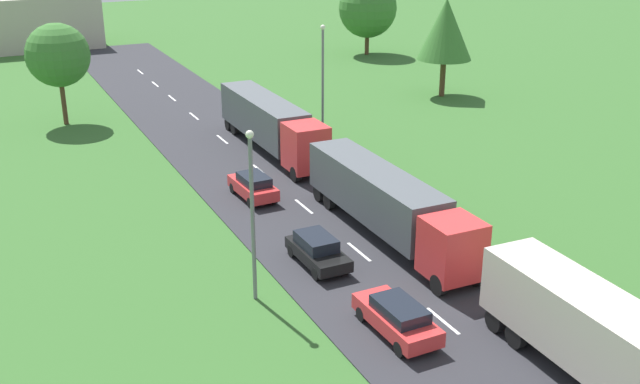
{
  "coord_description": "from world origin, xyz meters",
  "views": [
    {
      "loc": [
        -16.87,
        -1.65,
        16.83
      ],
      "look_at": [
        -1.32,
        30.66,
        2.93
      ],
      "focal_mm": 42.01,
      "sensor_mm": 36.0,
      "label": 1
    }
  ],
  "objects_px": {
    "truck_lead": "(635,360)",
    "car_third": "(317,250)",
    "truck_third": "(271,122)",
    "car_second": "(397,317)",
    "car_fourth": "(253,186)",
    "tree_pine": "(58,55)",
    "truck_second": "(386,201)",
    "tree_maple": "(445,29)",
    "distant_building": "(25,21)",
    "lamppost_second": "(252,208)",
    "tree_birch": "(368,8)",
    "lamppost_third": "(323,79)"
  },
  "relations": [
    {
      "from": "car_second",
      "to": "car_fourth",
      "type": "height_order",
      "value": "car_fourth"
    },
    {
      "from": "truck_second",
      "to": "lamppost_third",
      "type": "xyz_separation_m",
      "value": [
        4.23,
        16.43,
        2.83
      ]
    },
    {
      "from": "car_second",
      "to": "tree_maple",
      "type": "bearing_deg",
      "value": 53.15
    },
    {
      "from": "tree_birch",
      "to": "tree_pine",
      "type": "relative_size",
      "value": 1.08
    },
    {
      "from": "truck_lead",
      "to": "truck_second",
      "type": "bearing_deg",
      "value": 90.68
    },
    {
      "from": "truck_lead",
      "to": "tree_maple",
      "type": "relative_size",
      "value": 1.62
    },
    {
      "from": "truck_lead",
      "to": "truck_second",
      "type": "height_order",
      "value": "truck_lead"
    },
    {
      "from": "tree_birch",
      "to": "distant_building",
      "type": "xyz_separation_m",
      "value": [
        -35.68,
        22.67,
        -2.19
      ]
    },
    {
      "from": "lamppost_third",
      "to": "distant_building",
      "type": "relative_size",
      "value": 0.52
    },
    {
      "from": "lamppost_third",
      "to": "truck_second",
      "type": "bearing_deg",
      "value": -104.44
    },
    {
      "from": "distant_building",
      "to": "truck_lead",
      "type": "bearing_deg",
      "value": -82.32
    },
    {
      "from": "truck_lead",
      "to": "car_second",
      "type": "bearing_deg",
      "value": 121.15
    },
    {
      "from": "car_second",
      "to": "tree_maple",
      "type": "xyz_separation_m",
      "value": [
        25.25,
        33.7,
        5.3
      ]
    },
    {
      "from": "tree_maple",
      "to": "car_fourth",
      "type": "bearing_deg",
      "value": -146.27
    },
    {
      "from": "tree_birch",
      "to": "tree_maple",
      "type": "relative_size",
      "value": 0.98
    },
    {
      "from": "lamppost_second",
      "to": "tree_maple",
      "type": "relative_size",
      "value": 0.89
    },
    {
      "from": "lamppost_second",
      "to": "tree_pine",
      "type": "height_order",
      "value": "tree_pine"
    },
    {
      "from": "car_fourth",
      "to": "distant_building",
      "type": "xyz_separation_m",
      "value": [
        -6.87,
        60.42,
        2.31
      ]
    },
    {
      "from": "truck_second",
      "to": "tree_birch",
      "type": "distance_m",
      "value": 52.15
    },
    {
      "from": "car_second",
      "to": "lamppost_third",
      "type": "xyz_separation_m",
      "value": [
        8.77,
        25.13,
        4.04
      ]
    },
    {
      "from": "truck_third",
      "to": "truck_lead",
      "type": "bearing_deg",
      "value": -89.86
    },
    {
      "from": "truck_second",
      "to": "tree_birch",
      "type": "bearing_deg",
      "value": 62.06
    },
    {
      "from": "tree_maple",
      "to": "distant_building",
      "type": "distance_m",
      "value": 54.21
    },
    {
      "from": "truck_second",
      "to": "distant_building",
      "type": "relative_size",
      "value": 0.84
    },
    {
      "from": "truck_third",
      "to": "car_third",
      "type": "distance_m",
      "value": 18.68
    },
    {
      "from": "truck_second",
      "to": "tree_pine",
      "type": "distance_m",
      "value": 32.93
    },
    {
      "from": "car_second",
      "to": "tree_pine",
      "type": "distance_m",
      "value": 40.1
    },
    {
      "from": "lamppost_second",
      "to": "tree_maple",
      "type": "height_order",
      "value": "tree_maple"
    },
    {
      "from": "lamppost_third",
      "to": "tree_maple",
      "type": "height_order",
      "value": "tree_maple"
    },
    {
      "from": "tree_birch",
      "to": "car_third",
      "type": "bearing_deg",
      "value": -121.55
    },
    {
      "from": "lamppost_third",
      "to": "tree_birch",
      "type": "xyz_separation_m",
      "value": [
        20.16,
        29.55,
        0.47
      ]
    },
    {
      "from": "car_fourth",
      "to": "tree_birch",
      "type": "height_order",
      "value": "tree_birch"
    },
    {
      "from": "truck_lead",
      "to": "truck_third",
      "type": "height_order",
      "value": "truck_third"
    },
    {
      "from": "truck_lead",
      "to": "distant_building",
      "type": "relative_size",
      "value": 0.85
    },
    {
      "from": "lamppost_second",
      "to": "distant_building",
      "type": "bearing_deg",
      "value": 92.04
    },
    {
      "from": "car_third",
      "to": "tree_birch",
      "type": "height_order",
      "value": "tree_birch"
    },
    {
      "from": "truck_second",
      "to": "tree_maple",
      "type": "height_order",
      "value": "tree_maple"
    },
    {
      "from": "tree_maple",
      "to": "lamppost_third",
      "type": "bearing_deg",
      "value": -152.53
    },
    {
      "from": "car_fourth",
      "to": "tree_maple",
      "type": "relative_size",
      "value": 0.46
    },
    {
      "from": "tree_pine",
      "to": "car_second",
      "type": "bearing_deg",
      "value": -78.87
    },
    {
      "from": "lamppost_third",
      "to": "tree_birch",
      "type": "distance_m",
      "value": 35.77
    },
    {
      "from": "truck_third",
      "to": "lamppost_third",
      "type": "xyz_separation_m",
      "value": [
        4.11,
        -0.08,
        2.73
      ]
    },
    {
      "from": "truck_second",
      "to": "tree_pine",
      "type": "relative_size",
      "value": 1.76
    },
    {
      "from": "car_fourth",
      "to": "lamppost_second",
      "type": "distance_m",
      "value": 12.78
    },
    {
      "from": "car_third",
      "to": "car_fourth",
      "type": "xyz_separation_m",
      "value": [
        0.33,
        9.7,
        0.02
      ]
    },
    {
      "from": "truck_lead",
      "to": "car_third",
      "type": "height_order",
      "value": "truck_lead"
    },
    {
      "from": "tree_pine",
      "to": "truck_second",
      "type": "bearing_deg",
      "value": -68.07
    },
    {
      "from": "truck_lead",
      "to": "tree_pine",
      "type": "xyz_separation_m",
      "value": [
        -12.42,
        46.9,
        3.5
      ]
    },
    {
      "from": "truck_third",
      "to": "tree_birch",
      "type": "relative_size",
      "value": 1.67
    },
    {
      "from": "lamppost_third",
      "to": "car_second",
      "type": "bearing_deg",
      "value": -109.24
    }
  ]
}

